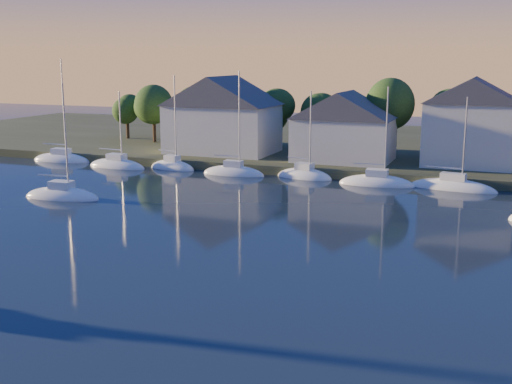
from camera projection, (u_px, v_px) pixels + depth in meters
The scene contains 8 objects.
shoreline_land at pixel (416, 151), 90.03m from camera, with size 160.00×50.00×2.00m, color #313820.
wooden_dock at pixel (386, 180), 69.07m from camera, with size 120.00×3.00×1.00m, color brown.
clubhouse_west at pixel (223, 114), 81.15m from camera, with size 13.65×9.45×9.64m.
clubhouse_centre at pixel (344, 125), 74.70m from camera, with size 11.55×8.40×8.08m.
clubhouse_east at pixel (472, 121), 71.36m from camera, with size 10.50×8.40×9.80m.
tree_line at pixel (422, 106), 76.90m from camera, with size 93.40×5.40×8.90m.
moored_fleet at pixel (344, 181), 67.73m from camera, with size 79.50×2.40×12.05m.
drifting_sailboat_left at pixel (62, 197), 59.84m from camera, with size 7.76×3.35×11.71m.
Camera 1 is at (11.58, -16.34, 12.89)m, focal length 45.00 mm.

